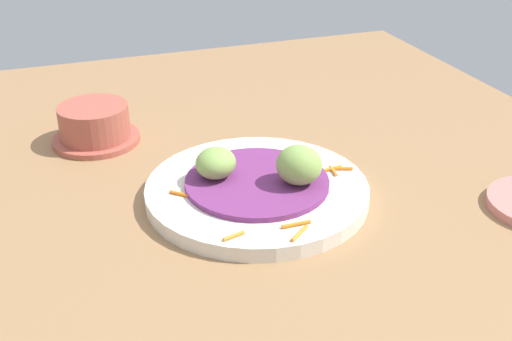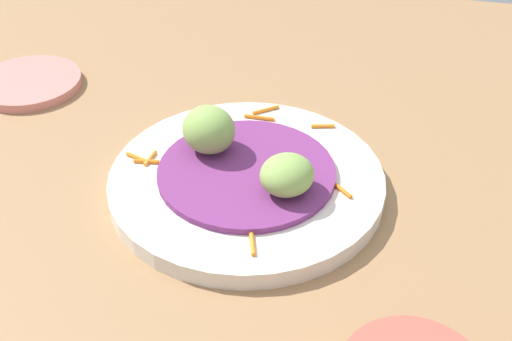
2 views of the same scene
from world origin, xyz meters
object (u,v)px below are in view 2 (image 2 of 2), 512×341
(main_plate, at_px, (247,182))
(side_plate_small, at_px, (29,83))
(guac_scoop_left, at_px, (287,175))
(guac_scoop_center, at_px, (209,130))

(main_plate, relative_size, side_plate_small, 2.14)
(guac_scoop_left, height_order, side_plate_small, guac_scoop_left)
(side_plate_small, bearing_deg, guac_scoop_center, -23.33)
(guac_scoop_left, bearing_deg, side_plate_small, 155.26)
(main_plate, height_order, side_plate_small, main_plate)
(main_plate, relative_size, guac_scoop_center, 4.95)
(side_plate_small, bearing_deg, guac_scoop_left, -24.74)
(guac_scoop_left, xyz_separation_m, side_plate_small, (-0.34, 0.16, -0.04))
(guac_scoop_center, distance_m, side_plate_small, 0.28)
(main_plate, xyz_separation_m, guac_scoop_center, (-0.04, 0.02, 0.04))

